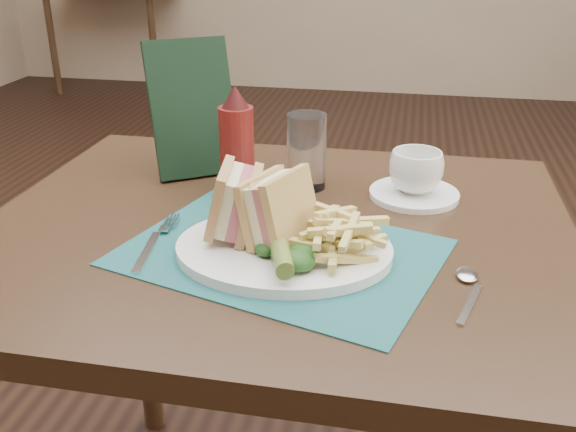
# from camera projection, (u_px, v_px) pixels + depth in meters

# --- Properties ---
(floor) EXTENTS (7.00, 7.00, 0.00)m
(floor) POSITION_uv_depth(u_px,v_px,m) (316.00, 396.00, 1.74)
(floor) COLOR black
(floor) RESTS_ON ground
(wall_back) EXTENTS (6.00, 0.00, 6.00)m
(wall_back) POSITION_uv_depth(u_px,v_px,m) (387.00, 93.00, 4.87)
(wall_back) COLOR tan
(wall_back) RESTS_ON ground
(table_main) EXTENTS (0.90, 0.75, 0.75)m
(table_main) POSITION_uv_depth(u_px,v_px,m) (277.00, 413.00, 1.14)
(table_main) COLOR black
(table_main) RESTS_ON ground
(table_bg_left) EXTENTS (0.90, 0.75, 0.75)m
(table_bg_left) POSITION_uv_depth(u_px,v_px,m) (121.00, 38.00, 4.88)
(table_bg_left) COLOR black
(table_bg_left) RESTS_ON ground
(placemat) EXTENTS (0.49, 0.41, 0.00)m
(placemat) POSITION_uv_depth(u_px,v_px,m) (281.00, 252.00, 0.90)
(placemat) COLOR #1A5153
(placemat) RESTS_ON table_main
(plate) EXTENTS (0.31, 0.26, 0.01)m
(plate) POSITION_uv_depth(u_px,v_px,m) (284.00, 249.00, 0.89)
(plate) COLOR white
(plate) RESTS_ON placemat
(sandwich_half_a) EXTENTS (0.09, 0.11, 0.10)m
(sandwich_half_a) POSITION_uv_depth(u_px,v_px,m) (220.00, 201.00, 0.89)
(sandwich_half_a) COLOR tan
(sandwich_half_a) RESTS_ON plate
(sandwich_half_b) EXTENTS (0.11, 0.12, 0.10)m
(sandwich_half_b) POSITION_uv_depth(u_px,v_px,m) (266.00, 204.00, 0.88)
(sandwich_half_b) COLOR tan
(sandwich_half_b) RESTS_ON plate
(kale_garnish) EXTENTS (0.11, 0.08, 0.03)m
(kale_garnish) POSITION_uv_depth(u_px,v_px,m) (282.00, 255.00, 0.83)
(kale_garnish) COLOR #173814
(kale_garnish) RESTS_ON plate
(pickle_spear) EXTENTS (0.06, 0.12, 0.03)m
(pickle_spear) POSITION_uv_depth(u_px,v_px,m) (280.00, 250.00, 0.82)
(pickle_spear) COLOR #566D29
(pickle_spear) RESTS_ON plate
(fries_pile) EXTENTS (0.18, 0.20, 0.06)m
(fries_pile) POSITION_uv_depth(u_px,v_px,m) (336.00, 226.00, 0.87)
(fries_pile) COLOR #D2BF69
(fries_pile) RESTS_ON plate
(fork) EXTENTS (0.06, 0.17, 0.01)m
(fork) POSITION_uv_depth(u_px,v_px,m) (155.00, 240.00, 0.92)
(fork) COLOR silver
(fork) RESTS_ON placemat
(spoon) EXTENTS (0.08, 0.15, 0.01)m
(spoon) POSITION_uv_depth(u_px,v_px,m) (469.00, 291.00, 0.79)
(spoon) COLOR silver
(spoon) RESTS_ON table_main
(saucer) EXTENTS (0.17, 0.17, 0.01)m
(saucer) POSITION_uv_depth(u_px,v_px,m) (414.00, 194.00, 1.08)
(saucer) COLOR white
(saucer) RESTS_ON table_main
(coffee_cup) EXTENTS (0.11, 0.11, 0.07)m
(coffee_cup) POSITION_uv_depth(u_px,v_px,m) (416.00, 172.00, 1.06)
(coffee_cup) COLOR white
(coffee_cup) RESTS_ON saucer
(drinking_glass) EXTENTS (0.08, 0.08, 0.13)m
(drinking_glass) POSITION_uv_depth(u_px,v_px,m) (306.00, 152.00, 1.10)
(drinking_glass) COLOR white
(drinking_glass) RESTS_ON table_main
(ketchup_bottle) EXTENTS (0.08, 0.08, 0.19)m
(ketchup_bottle) POSITION_uv_depth(u_px,v_px,m) (237.00, 141.00, 1.06)
(ketchup_bottle) COLOR #601310
(ketchup_bottle) RESTS_ON table_main
(check_presenter) EXTENTS (0.17, 0.16, 0.24)m
(check_presenter) POSITION_uv_depth(u_px,v_px,m) (192.00, 108.00, 1.15)
(check_presenter) COLOR black
(check_presenter) RESTS_ON table_main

